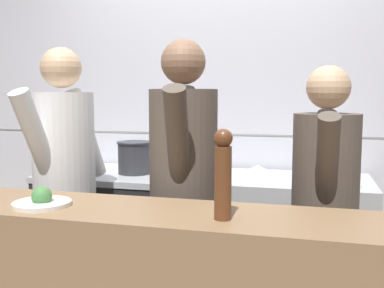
{
  "coord_description": "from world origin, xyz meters",
  "views": [
    {
      "loc": [
        0.67,
        -1.99,
        1.44
      ],
      "look_at": [
        -0.01,
        0.56,
        1.15
      ],
      "focal_mm": 42.0,
      "sensor_mm": 36.0,
      "label": 1
    }
  ],
  "objects_px": {
    "stock_pot": "(135,157)",
    "chefs_knife": "(322,182)",
    "mixing_bowl_steel": "(258,170)",
    "chef_sous": "(183,189)",
    "pepper_mill": "(223,173)",
    "oven_range": "(128,234)",
    "chef_head_cook": "(65,182)",
    "plated_dish_main": "(42,201)",
    "chef_line": "(324,209)"
  },
  "relations": [
    {
      "from": "stock_pot",
      "to": "chefs_knife",
      "type": "xyz_separation_m",
      "value": [
        1.24,
        -0.07,
        -0.1
      ]
    },
    {
      "from": "mixing_bowl_steel",
      "to": "chef_sous",
      "type": "height_order",
      "value": "chef_sous"
    },
    {
      "from": "mixing_bowl_steel",
      "to": "chefs_knife",
      "type": "distance_m",
      "value": 0.43
    },
    {
      "from": "chefs_knife",
      "to": "chef_sous",
      "type": "relative_size",
      "value": 0.22
    },
    {
      "from": "pepper_mill",
      "to": "chefs_knife",
      "type": "bearing_deg",
      "value": 71.49
    },
    {
      "from": "chef_sous",
      "to": "chefs_knife",
      "type": "bearing_deg",
      "value": 30.39
    },
    {
      "from": "oven_range",
      "to": "chef_sous",
      "type": "xyz_separation_m",
      "value": [
        0.61,
        -0.69,
        0.5
      ]
    },
    {
      "from": "pepper_mill",
      "to": "chef_head_cook",
      "type": "distance_m",
      "value": 1.22
    },
    {
      "from": "oven_range",
      "to": "plated_dish_main",
      "type": "distance_m",
      "value": 1.37
    },
    {
      "from": "stock_pot",
      "to": "chefs_knife",
      "type": "distance_m",
      "value": 1.25
    },
    {
      "from": "plated_dish_main",
      "to": "chef_head_cook",
      "type": "relative_size",
      "value": 0.14
    },
    {
      "from": "oven_range",
      "to": "stock_pot",
      "type": "distance_m",
      "value": 0.57
    },
    {
      "from": "chef_sous",
      "to": "chef_line",
      "type": "relative_size",
      "value": 1.09
    },
    {
      "from": "chef_sous",
      "to": "chef_line",
      "type": "xyz_separation_m",
      "value": [
        0.71,
        0.06,
        -0.08
      ]
    },
    {
      "from": "plated_dish_main",
      "to": "chef_line",
      "type": "distance_m",
      "value": 1.33
    },
    {
      "from": "pepper_mill",
      "to": "chef_sous",
      "type": "relative_size",
      "value": 0.2
    },
    {
      "from": "chef_head_cook",
      "to": "chef_sous",
      "type": "relative_size",
      "value": 0.99
    },
    {
      "from": "chefs_knife",
      "to": "chef_line",
      "type": "relative_size",
      "value": 0.24
    },
    {
      "from": "mixing_bowl_steel",
      "to": "plated_dish_main",
      "type": "distance_m",
      "value": 1.49
    },
    {
      "from": "oven_range",
      "to": "stock_pot",
      "type": "xyz_separation_m",
      "value": [
        0.08,
        -0.03,
        0.57
      ]
    },
    {
      "from": "stock_pot",
      "to": "chef_line",
      "type": "relative_size",
      "value": 0.15
    },
    {
      "from": "pepper_mill",
      "to": "chef_line",
      "type": "distance_m",
      "value": 0.79
    },
    {
      "from": "stock_pot",
      "to": "chef_head_cook",
      "type": "height_order",
      "value": "chef_head_cook"
    },
    {
      "from": "stock_pot",
      "to": "chef_head_cook",
      "type": "bearing_deg",
      "value": -106.68
    },
    {
      "from": "chef_sous",
      "to": "pepper_mill",
      "type": "bearing_deg",
      "value": -70.25
    },
    {
      "from": "plated_dish_main",
      "to": "chef_sous",
      "type": "bearing_deg",
      "value": 50.76
    },
    {
      "from": "pepper_mill",
      "to": "chef_head_cook",
      "type": "xyz_separation_m",
      "value": [
        -1.03,
        0.62,
        -0.21
      ]
    },
    {
      "from": "plated_dish_main",
      "to": "chefs_knife",
      "type": "bearing_deg",
      "value": 44.52
    },
    {
      "from": "stock_pot",
      "to": "chef_line",
      "type": "xyz_separation_m",
      "value": [
        1.24,
        -0.6,
        -0.14
      ]
    },
    {
      "from": "chef_sous",
      "to": "mixing_bowl_steel",
      "type": "bearing_deg",
      "value": 58.19
    },
    {
      "from": "pepper_mill",
      "to": "chef_sous",
      "type": "height_order",
      "value": "chef_sous"
    },
    {
      "from": "plated_dish_main",
      "to": "mixing_bowl_steel",
      "type": "bearing_deg",
      "value": 59.34
    },
    {
      "from": "stock_pot",
      "to": "chef_head_cook",
      "type": "distance_m",
      "value": 0.64
    },
    {
      "from": "oven_range",
      "to": "chefs_knife",
      "type": "xyz_separation_m",
      "value": [
        1.32,
        -0.1,
        0.46
      ]
    },
    {
      "from": "plated_dish_main",
      "to": "pepper_mill",
      "type": "bearing_deg",
      "value": -0.76
    },
    {
      "from": "chef_sous",
      "to": "oven_range",
      "type": "bearing_deg",
      "value": 122.56
    },
    {
      "from": "oven_range",
      "to": "pepper_mill",
      "type": "bearing_deg",
      "value": -53.61
    },
    {
      "from": "chefs_knife",
      "to": "pepper_mill",
      "type": "bearing_deg",
      "value": -108.51
    },
    {
      "from": "mixing_bowl_steel",
      "to": "plated_dish_main",
      "type": "bearing_deg",
      "value": -120.66
    },
    {
      "from": "oven_range",
      "to": "chef_sous",
      "type": "bearing_deg",
      "value": -48.28
    },
    {
      "from": "stock_pot",
      "to": "pepper_mill",
      "type": "xyz_separation_m",
      "value": [
        0.85,
        -1.23,
        0.14
      ]
    },
    {
      "from": "pepper_mill",
      "to": "chef_line",
      "type": "height_order",
      "value": "chef_line"
    },
    {
      "from": "stock_pot",
      "to": "chefs_knife",
      "type": "bearing_deg",
      "value": -3.27
    },
    {
      "from": "mixing_bowl_steel",
      "to": "chef_line",
      "type": "height_order",
      "value": "chef_line"
    },
    {
      "from": "mixing_bowl_steel",
      "to": "chef_line",
      "type": "relative_size",
      "value": 0.18
    },
    {
      "from": "stock_pot",
      "to": "chefs_knife",
      "type": "height_order",
      "value": "stock_pot"
    },
    {
      "from": "mixing_bowl_steel",
      "to": "chefs_knife",
      "type": "relative_size",
      "value": 0.75
    },
    {
      "from": "oven_range",
      "to": "pepper_mill",
      "type": "height_order",
      "value": "pepper_mill"
    },
    {
      "from": "chef_head_cook",
      "to": "chef_line",
      "type": "distance_m",
      "value": 1.42
    },
    {
      "from": "chefs_knife",
      "to": "mixing_bowl_steel",
      "type": "bearing_deg",
      "value": 161.14
    }
  ]
}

